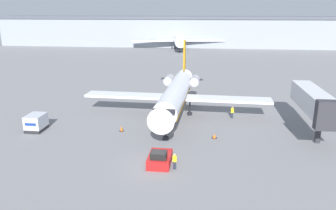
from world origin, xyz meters
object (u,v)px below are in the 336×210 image
airplane_main (176,93)px  traffic_cone_left (122,128)px  luggage_cart (36,123)px  worker_by_wing (232,112)px  pushback_tug (160,159)px  worker_near_tug (175,161)px  traffic_cone_right (214,136)px  jet_bridge (314,102)px  airplane_parked_far_left (178,39)px

airplane_main → traffic_cone_left: (-6.65, -7.63, -3.29)m
luggage_cart → worker_by_wing: 28.09m
pushback_tug → worker_near_tug: size_ratio=2.14×
airplane_main → luggage_cart: airplane_main is taller
worker_by_wing → luggage_cart: bearing=-162.3°
traffic_cone_right → jet_bridge: jet_bridge is taller
jet_bridge → airplane_main: bearing=162.6°
airplane_main → airplane_parked_far_left: size_ratio=0.73×
pushback_tug → airplane_parked_far_left: size_ratio=0.09×
airplane_main → luggage_cart: size_ratio=9.87×
jet_bridge → worker_near_tug: bearing=-144.6°
worker_near_tug → worker_by_wing: worker_by_wing is taller
airplane_main → worker_by_wing: (8.56, -0.19, -2.69)m
airplane_main → pushback_tug: bearing=-90.2°
worker_by_wing → jet_bridge: 11.84m
airplane_main → jet_bridge: airplane_main is taller
airplane_parked_far_left → pushback_tug: bearing=-85.7°
pushback_tug → luggage_cart: 19.85m
pushback_tug → traffic_cone_left: pushback_tug is taller
traffic_cone_right → traffic_cone_left: bearing=175.3°
airplane_main → worker_by_wing: 8.98m
worker_near_tug → traffic_cone_left: worker_near_tug is taller
worker_near_tug → pushback_tug: bearing=150.9°
pushback_tug → jet_bridge: (18.46, 11.02, 3.82)m
airplane_main → pushback_tug: size_ratio=7.74×
pushback_tug → worker_by_wing: size_ratio=2.01×
airplane_main → traffic_cone_right: (5.80, -8.65, -3.37)m
traffic_cone_left → traffic_cone_right: size_ratio=1.27×
traffic_cone_left → jet_bridge: jet_bridge is taller
traffic_cone_left → airplane_parked_far_left: airplane_parked_far_left is taller
luggage_cart → airplane_parked_far_left: size_ratio=0.07×
airplane_parked_far_left → jet_bridge: (26.66, -98.08, 0.31)m
airplane_main → worker_by_wing: bearing=-1.3°
pushback_tug → worker_by_wing: bearing=62.6°
worker_by_wing → jet_bridge: (9.85, -5.58, 3.48)m
airplane_main → jet_bridge: 19.31m
worker_by_wing → jet_bridge: size_ratio=0.14×
luggage_cart → jet_bridge: (36.61, 2.98, 3.33)m
jet_bridge → pushback_tug: bearing=-149.2°
pushback_tug → luggage_cart: luggage_cart is taller
airplane_main → traffic_cone_left: airplane_main is taller
worker_by_wing → airplane_parked_far_left: size_ratio=0.05×
airplane_main → airplane_parked_far_left: (-8.25, 92.32, 0.47)m
worker_by_wing → traffic_cone_right: worker_by_wing is taller
jet_bridge → traffic_cone_right: bearing=-167.1°
airplane_parked_far_left → worker_by_wing: bearing=-79.7°
pushback_tug → jet_bridge: size_ratio=0.27×
airplane_main → jet_bridge: size_ratio=2.11×
traffic_cone_left → worker_by_wing: bearing=26.1°
airplane_main → traffic_cone_right: 10.94m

